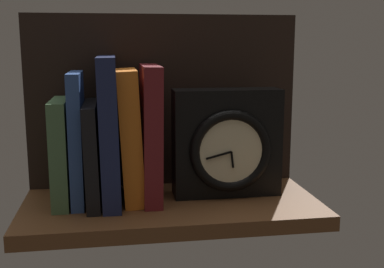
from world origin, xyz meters
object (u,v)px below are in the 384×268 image
object	(u,v)px
book_green_romantic	(61,152)
book_blue_modern	(77,138)
framed_clock	(227,144)
book_maroon_dawkins	(151,133)
book_black_skeptic	(93,153)
book_orange_pandolfini	(130,136)
book_navy_bierce	(109,130)

from	to	relation	value
book_green_romantic	book_blue_modern	xyz separation A→B (cm)	(2.76, 0.00, 2.27)
book_green_romantic	framed_clock	distance (cm)	28.90
book_green_romantic	book_maroon_dawkins	size ratio (longest dim) A/B	0.76
book_black_skeptic	book_orange_pandolfini	xyz separation A→B (cm)	(6.45, 0.00, 2.79)
book_blue_modern	framed_clock	xyz separation A→B (cm)	(26.14, -0.31, -1.75)
book_black_skeptic	book_navy_bierce	bearing A→B (deg)	0.00
book_blue_modern	book_black_skeptic	distance (cm)	3.58
book_green_romantic	book_black_skeptic	distance (cm)	5.23
book_orange_pandolfini	book_maroon_dawkins	distance (cm)	3.58
book_black_skeptic	book_maroon_dawkins	size ratio (longest dim) A/B	0.73
book_black_skeptic	framed_clock	size ratio (longest dim) A/B	0.90
book_maroon_dawkins	framed_clock	bearing A→B (deg)	-1.31
book_black_skeptic	framed_clock	distance (cm)	23.69
book_navy_bierce	book_blue_modern	bearing A→B (deg)	180.00
book_navy_bierce	book_orange_pandolfini	xyz separation A→B (cm)	(3.53, 0.00, -1.11)
book_blue_modern	book_orange_pandolfini	xyz separation A→B (cm)	(8.92, 0.00, 0.19)
book_blue_modern	book_navy_bierce	distance (cm)	5.54
book_green_romantic	book_black_skeptic	bearing A→B (deg)	0.00
book_orange_pandolfini	framed_clock	bearing A→B (deg)	-1.04
book_black_skeptic	framed_clock	xyz separation A→B (cm)	(23.67, -0.31, 0.85)
book_black_skeptic	book_maroon_dawkins	bearing A→B (deg)	0.00
book_blue_modern	book_black_skeptic	bearing A→B (deg)	0.00
book_green_romantic	book_navy_bierce	bearing A→B (deg)	0.00
book_black_skeptic	framed_clock	bearing A→B (deg)	-0.75
book_green_romantic	book_maroon_dawkins	distance (cm)	15.49
framed_clock	book_navy_bierce	bearing A→B (deg)	179.14
book_navy_bierce	book_green_romantic	bearing A→B (deg)	180.00
book_green_romantic	book_maroon_dawkins	xyz separation A→B (cm)	(15.24, 0.00, 2.80)
framed_clock	book_black_skeptic	bearing A→B (deg)	179.25
book_blue_modern	book_navy_bierce	xyz separation A→B (cm)	(5.38, 0.00, 1.30)
book_blue_modern	framed_clock	distance (cm)	26.20
book_black_skeptic	book_navy_bierce	xyz separation A→B (cm)	(2.92, 0.00, 3.89)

